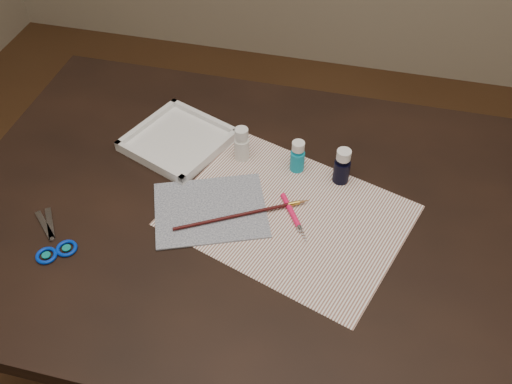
% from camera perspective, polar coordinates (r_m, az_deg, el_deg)
% --- Properties ---
extents(ground, '(3.50, 3.50, 0.02)m').
position_cam_1_polar(ground, '(1.85, 0.00, -17.79)').
color(ground, '#422614').
rests_on(ground, ground).
extents(table, '(1.30, 0.90, 0.75)m').
position_cam_1_polar(table, '(1.51, 0.00, -11.30)').
color(table, black).
rests_on(table, ground).
extents(paper, '(0.55, 0.48, 0.00)m').
position_cam_1_polar(paper, '(1.20, 3.33, -2.34)').
color(paper, white).
rests_on(paper, table).
extents(canvas, '(0.29, 0.26, 0.00)m').
position_cam_1_polar(canvas, '(1.21, -4.58, -1.78)').
color(canvas, '#141D3E').
rests_on(canvas, paper).
extents(paint_bottle_white, '(0.04, 0.04, 0.09)m').
position_cam_1_polar(paint_bottle_white, '(1.30, -1.44, 4.84)').
color(paint_bottle_white, white).
rests_on(paint_bottle_white, table).
extents(paint_bottle_cyan, '(0.04, 0.04, 0.08)m').
position_cam_1_polar(paint_bottle_cyan, '(1.27, 4.18, 3.59)').
color(paint_bottle_cyan, '#1096B6').
rests_on(paint_bottle_cyan, table).
extents(paint_bottle_navy, '(0.05, 0.05, 0.09)m').
position_cam_1_polar(paint_bottle_navy, '(1.26, 8.61, 2.57)').
color(paint_bottle_navy, black).
rests_on(paint_bottle_navy, table).
extents(paintbrush, '(0.26, 0.16, 0.01)m').
position_cam_1_polar(paintbrush, '(1.19, -1.30, -2.23)').
color(paintbrush, black).
rests_on(paintbrush, canvas).
extents(craft_knife, '(0.08, 0.12, 0.01)m').
position_cam_1_polar(craft_knife, '(1.19, 3.87, -2.59)').
color(craft_knife, '#FC1554').
rests_on(craft_knife, paper).
extents(scissors, '(0.18, 0.17, 0.01)m').
position_cam_1_polar(scissors, '(1.23, -20.13, -4.07)').
color(scissors, silver).
rests_on(scissors, table).
extents(palette_tray, '(0.27, 0.27, 0.03)m').
position_cam_1_polar(palette_tray, '(1.37, -7.79, 5.20)').
color(palette_tray, white).
rests_on(palette_tray, table).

